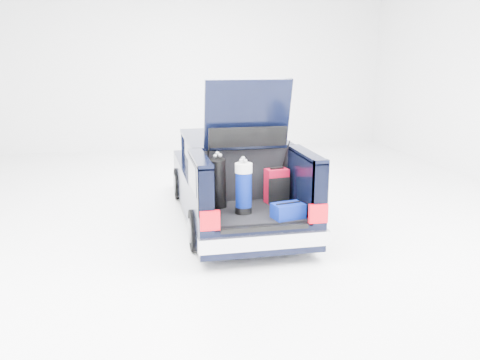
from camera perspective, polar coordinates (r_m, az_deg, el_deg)
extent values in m
plane|color=white|center=(8.96, -0.65, -4.32)|extent=(14.00, 14.00, 0.00)
cube|color=black|center=(9.43, -1.41, -0.21)|extent=(1.75, 3.00, 0.70)
cube|color=black|center=(10.96, -2.87, 1.26)|extent=(1.70, 0.30, 0.50)
cube|color=silver|center=(11.11, -2.98, 1.07)|extent=(1.72, 0.10, 0.22)
cube|color=black|center=(8.81, -0.85, 2.91)|extent=(1.55, 1.95, 0.54)
cube|color=black|center=(8.76, -0.86, 4.77)|extent=(1.62, 2.05, 0.06)
cube|color=black|center=(7.45, 1.56, -5.33)|extent=(1.75, 1.30, 0.40)
cube|color=black|center=(7.40, 1.54, -3.63)|extent=(1.32, 1.18, 0.05)
cube|color=black|center=(7.14, -4.48, -0.99)|extent=(0.20, 1.30, 0.85)
cube|color=black|center=(7.48, 7.38, -0.36)|extent=(0.20, 1.30, 0.85)
cube|color=black|center=(7.04, -4.54, 2.43)|extent=(0.20, 1.30, 0.06)
cube|color=black|center=(7.39, 7.49, 2.91)|extent=(0.20, 1.30, 0.06)
cube|color=black|center=(7.86, 0.56, 0.42)|extent=(1.36, 0.08, 0.84)
cube|color=silver|center=(6.82, 2.87, -6.94)|extent=(1.80, 0.12, 0.20)
cube|color=#AD0711|center=(6.59, -3.41, -4.57)|extent=(0.26, 0.07, 0.26)
cube|color=#AD0711|center=(6.95, 8.79, -3.73)|extent=(0.26, 0.07, 0.26)
cube|color=black|center=(6.80, 2.81, -5.46)|extent=(1.20, 0.06, 0.06)
cube|color=black|center=(7.52, 0.85, 7.46)|extent=(1.28, 0.33, 1.03)
cube|color=black|center=(7.54, 0.79, 8.55)|extent=(0.95, 0.17, 0.54)
cylinder|color=black|center=(10.14, -6.78, -0.39)|extent=(0.20, 0.62, 0.62)
cylinder|color=slate|center=(10.14, -6.78, -0.39)|extent=(0.23, 0.36, 0.36)
cylinder|color=black|center=(10.40, 2.26, 0.06)|extent=(0.20, 0.62, 0.62)
cylinder|color=slate|center=(10.40, 2.26, 0.06)|extent=(0.23, 0.36, 0.36)
cylinder|color=black|center=(7.47, -4.87, -5.65)|extent=(0.20, 0.62, 0.62)
cylinder|color=slate|center=(7.47, -4.87, -5.65)|extent=(0.23, 0.36, 0.36)
cylinder|color=black|center=(7.82, 7.19, -4.80)|extent=(0.20, 0.62, 0.62)
cylinder|color=slate|center=(7.82, 7.19, -4.80)|extent=(0.23, 0.36, 0.36)
cube|color=maroon|center=(7.75, 4.11, -0.64)|extent=(0.36, 0.26, 0.52)
cube|color=black|center=(7.68, 4.15, 1.35)|extent=(0.21, 0.08, 0.03)
cube|color=black|center=(7.67, 4.31, -1.21)|extent=(0.34, 0.07, 0.40)
cylinder|color=black|center=(7.43, -2.46, -0.39)|extent=(0.33, 0.38, 0.76)
cube|color=white|center=(7.52, -2.58, -0.01)|extent=(0.09, 0.05, 0.26)
sphere|color=#99999E|center=(7.35, -2.79, 2.70)|extent=(0.06, 0.06, 0.06)
sphere|color=#99999E|center=(7.32, -2.26, 2.79)|extent=(0.06, 0.06, 0.06)
cylinder|color=black|center=(7.27, 0.40, -3.36)|extent=(0.25, 0.25, 0.09)
cylinder|color=#041262|center=(7.19, 0.40, -1.06)|extent=(0.23, 0.23, 0.52)
cylinder|color=white|center=(7.11, 0.41, 1.36)|extent=(0.25, 0.25, 0.13)
sphere|color=#99999E|center=(7.12, 0.60, 2.14)|extent=(0.06, 0.06, 0.06)
sphere|color=#99999E|center=(7.12, 0.35, 2.46)|extent=(0.06, 0.06, 0.06)
cube|color=#041262|center=(7.07, 5.42, -3.45)|extent=(0.48, 0.36, 0.20)
cylinder|color=black|center=(7.04, 5.44, -2.59)|extent=(0.37, 0.10, 0.02)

